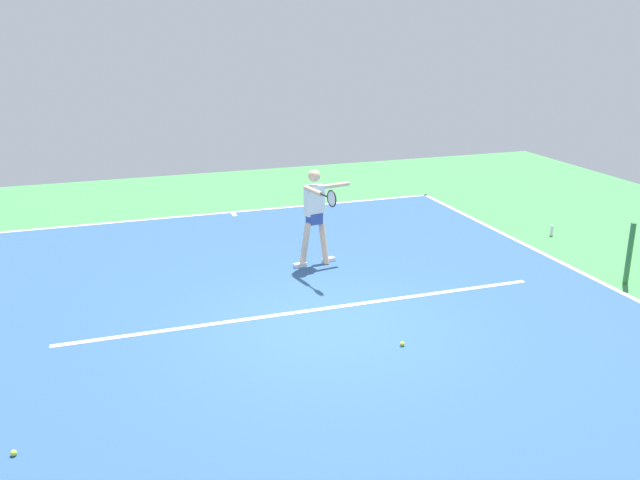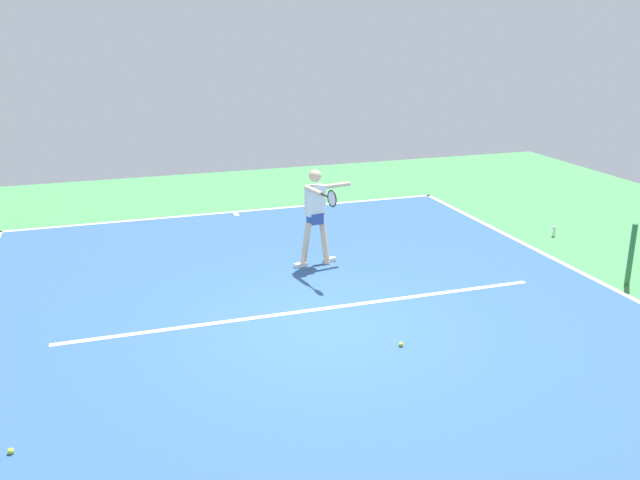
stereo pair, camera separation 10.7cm
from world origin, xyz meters
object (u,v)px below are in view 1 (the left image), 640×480
(net_post, at_px, (629,254))
(tennis_ball_centre_court, at_px, (402,344))
(tennis_player, at_px, (316,211))
(tennis_ball_far_corner, at_px, (14,453))
(water_bottle, at_px, (552,231))

(net_post, bearing_deg, tennis_ball_centre_court, 11.15)
(tennis_player, height_order, tennis_ball_centre_court, tennis_player)
(tennis_player, distance_m, tennis_ball_centre_court, 3.64)
(tennis_ball_far_corner, xyz_separation_m, tennis_ball_centre_court, (-4.85, -0.97, 0.00))
(tennis_ball_far_corner, relative_size, water_bottle, 0.30)
(tennis_ball_far_corner, bearing_deg, tennis_ball_centre_court, -168.73)
(net_post, distance_m, tennis_ball_far_corner, 9.64)
(net_post, xyz_separation_m, tennis_ball_far_corner, (9.45, 1.87, -0.50))
(net_post, relative_size, tennis_ball_far_corner, 16.21)
(tennis_ball_far_corner, xyz_separation_m, water_bottle, (-9.96, -4.56, 0.08))
(tennis_ball_far_corner, distance_m, tennis_ball_centre_court, 4.94)
(tennis_ball_far_corner, bearing_deg, water_bottle, -155.41)
(tennis_ball_centre_court, bearing_deg, tennis_ball_far_corner, 11.27)
(net_post, bearing_deg, water_bottle, -100.79)
(tennis_ball_far_corner, relative_size, tennis_ball_centre_court, 1.00)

